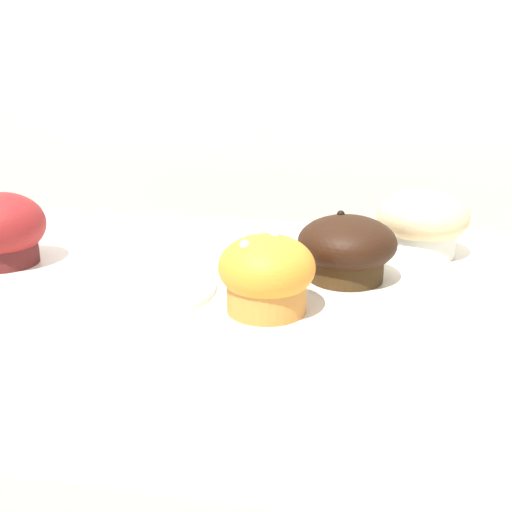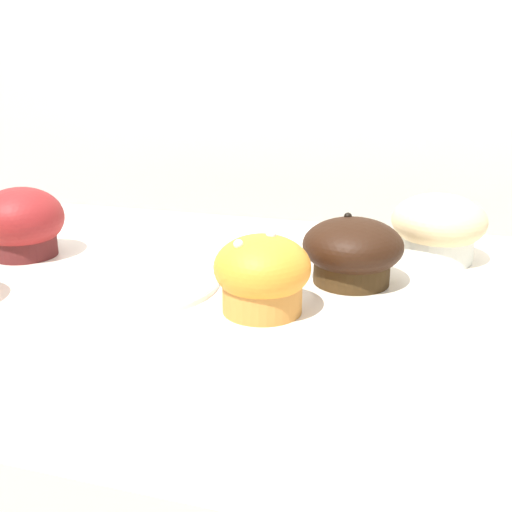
{
  "view_description": "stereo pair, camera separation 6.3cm",
  "coord_description": "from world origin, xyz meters",
  "px_view_note": "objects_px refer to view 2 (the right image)",
  "views": [
    {
      "loc": [
        0.11,
        -0.59,
        1.18
      ],
      "look_at": [
        0.0,
        -0.0,
        0.98
      ],
      "focal_mm": 42.0,
      "sensor_mm": 36.0,
      "label": 1
    },
    {
      "loc": [
        0.17,
        -0.58,
        1.18
      ],
      "look_at": [
        0.0,
        -0.0,
        0.98
      ],
      "focal_mm": 42.0,
      "sensor_mm": 36.0,
      "label": 2
    }
  ],
  "objects_px": {
    "muffin_front_left": "(352,251)",
    "serving_plate": "(128,281)",
    "muffin_front_right": "(262,274)",
    "muffin_back_right": "(438,227)",
    "muffin_back_center": "(22,223)"
  },
  "relations": [
    {
      "from": "muffin_front_right",
      "to": "muffin_back_center",
      "type": "relative_size",
      "value": 0.91
    },
    {
      "from": "serving_plate",
      "to": "muffin_front_left",
      "type": "bearing_deg",
      "value": 18.3
    },
    {
      "from": "muffin_front_right",
      "to": "serving_plate",
      "type": "bearing_deg",
      "value": 170.17
    },
    {
      "from": "muffin_front_left",
      "to": "muffin_back_center",
      "type": "relative_size",
      "value": 1.06
    },
    {
      "from": "muffin_back_right",
      "to": "muffin_front_left",
      "type": "relative_size",
      "value": 1.03
    },
    {
      "from": "muffin_front_left",
      "to": "muffin_back_center",
      "type": "xyz_separation_m",
      "value": [
        -0.42,
        -0.02,
        0.01
      ]
    },
    {
      "from": "muffin_front_left",
      "to": "serving_plate",
      "type": "height_order",
      "value": "muffin_front_left"
    },
    {
      "from": "muffin_back_right",
      "to": "serving_plate",
      "type": "xyz_separation_m",
      "value": [
        -0.33,
        -0.19,
        -0.04
      ]
    },
    {
      "from": "muffin_front_right",
      "to": "serving_plate",
      "type": "xyz_separation_m",
      "value": [
        -0.17,
        0.03,
        -0.03
      ]
    },
    {
      "from": "muffin_front_right",
      "to": "muffin_back_center",
      "type": "bearing_deg",
      "value": 165.88
    },
    {
      "from": "muffin_back_center",
      "to": "muffin_front_right",
      "type": "bearing_deg",
      "value": -14.12
    },
    {
      "from": "muffin_front_left",
      "to": "muffin_front_right",
      "type": "height_order",
      "value": "muffin_front_right"
    },
    {
      "from": "muffin_front_left",
      "to": "muffin_front_right",
      "type": "bearing_deg",
      "value": -124.52
    },
    {
      "from": "muffin_back_right",
      "to": "muffin_back_center",
      "type": "height_order",
      "value": "muffin_back_center"
    },
    {
      "from": "muffin_front_right",
      "to": "serving_plate",
      "type": "relative_size",
      "value": 0.47
    }
  ]
}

